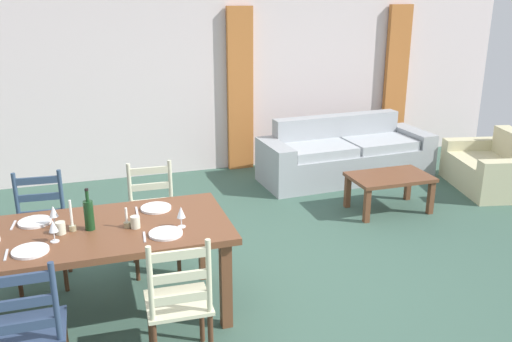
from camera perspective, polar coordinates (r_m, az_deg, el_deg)
The scene contains 28 objects.
ground_plane at distance 4.82m, azimuth 0.14°, elevation -11.77°, with size 9.60×9.60×0.02m, color #3B5B4C.
wall_far at distance 7.46m, azimuth -7.79°, elevation 10.03°, with size 9.60×0.16×2.70m, color silver.
curtain_panel_left at distance 7.53m, azimuth -1.65°, elevation 8.35°, with size 0.35×0.08×2.20m, color #BB6A30.
curtain_panel_right at distance 8.51m, azimuth 14.27°, elevation 8.96°, with size 0.35×0.08×2.20m, color #BB6A30.
dining_table at distance 4.23m, azimuth -15.87°, elevation -6.84°, with size 1.90×0.96×0.75m.
dining_chair_near_left at distance 3.67m, azimuth -22.48°, elevation -14.99°, with size 0.42×0.40×0.96m.
dining_chair_near_right at distance 3.70m, azimuth -7.98°, elevation -13.36°, with size 0.44×0.42×0.96m.
dining_chair_far_left at distance 5.01m, azimuth -21.37°, elevation -5.71°, with size 0.45×0.43×0.96m.
dining_chair_far_right at distance 4.99m, azimuth -10.59°, elevation -4.75°, with size 0.43×0.41×0.96m.
dinner_plate_near_left at distance 3.98m, azimuth -22.33°, elevation -7.66°, with size 0.24×0.24×0.02m, color white.
fork_near_left at distance 4.00m, azimuth -24.47°, elevation -7.91°, with size 0.02×0.17×0.01m, color silver.
dinner_plate_near_right at distance 3.99m, azimuth -9.33°, elevation -6.40°, with size 0.24×0.24×0.02m, color white.
fork_near_right at distance 3.98m, azimuth -11.47°, elevation -6.71°, with size 0.02×0.17×0.01m, color silver.
dinner_plate_far_left at distance 4.44m, azimuth -21.94°, elevation -4.92°, with size 0.24×0.24×0.02m, color white.
fork_far_left at distance 4.46m, azimuth -23.85°, elevation -5.16°, with size 0.02×0.17×0.01m, color silver.
dinner_plate_far_right at distance 4.44m, azimuth -10.33°, elevation -3.79°, with size 0.24×0.24×0.02m, color white.
fork_far_right at distance 4.43m, azimuth -12.24°, elevation -4.06°, with size 0.02×0.17×0.01m, color silver.
wine_bottle at distance 4.15m, azimuth -16.92°, elevation -4.32°, with size 0.07×0.07×0.32m.
wine_glass_near_left at distance 4.04m, azimuth -20.27°, elevation -5.46°, with size 0.06×0.06×0.16m.
wine_glass_near_right at distance 4.05m, azimuth -7.78°, elevation -4.34°, with size 0.06×0.06×0.16m.
wine_glass_far_left at distance 4.29m, azimuth -20.25°, elevation -4.03°, with size 0.06×0.06×0.16m.
coffee_cup_primary at distance 4.12m, azimuth -12.40°, elevation -5.19°, with size 0.07×0.07×0.09m, color beige.
coffee_cup_secondary at distance 4.17m, azimuth -19.59°, elevation -5.57°, with size 0.07×0.07×0.09m, color beige.
candle_tall at distance 4.19m, azimuth -18.52°, elevation -5.06°, with size 0.05×0.05×0.24m.
candle_short at distance 4.14m, azimuth -13.23°, elevation -5.19°, with size 0.05×0.05×0.15m.
couch at distance 7.42m, azimuth 9.10°, elevation 1.53°, with size 2.32×0.92×0.80m.
coffee_table at distance 6.37m, azimuth 13.68°, elevation -1.00°, with size 0.90×0.56×0.42m.
armchair_upholstered at distance 7.54m, azimuth 23.54°, elevation 0.15°, with size 1.03×1.30×0.72m.
Camera 1 is at (-1.28, -3.97, 2.42)m, focal length 38.61 mm.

